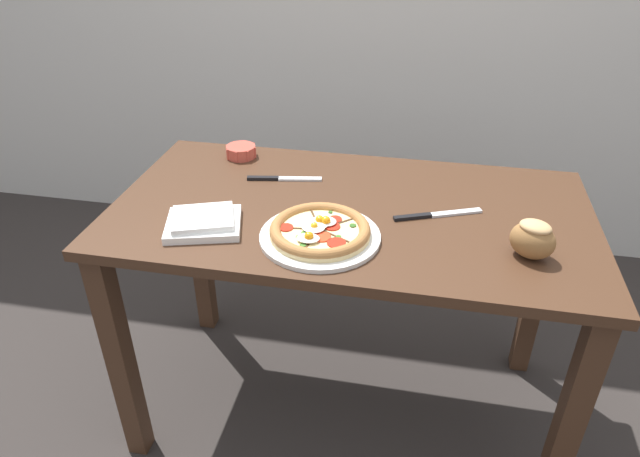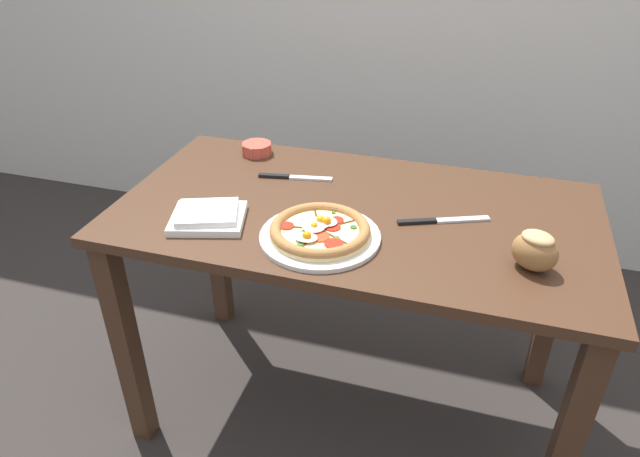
{
  "view_description": "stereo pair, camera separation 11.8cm",
  "coord_description": "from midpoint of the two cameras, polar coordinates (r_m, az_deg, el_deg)",
  "views": [
    {
      "loc": [
        0.19,
        -1.36,
        1.55
      ],
      "look_at": [
        -0.05,
        -0.17,
        0.81
      ],
      "focal_mm": 32.0,
      "sensor_mm": 36.0,
      "label": 1
    },
    {
      "loc": [
        0.3,
        -1.34,
        1.55
      ],
      "look_at": [
        -0.05,
        -0.17,
        0.81
      ],
      "focal_mm": 32.0,
      "sensor_mm": 36.0,
      "label": 2
    }
  ],
  "objects": [
    {
      "name": "dining_table",
      "position": [
        1.64,
        0.89,
        -1.68
      ],
      "size": [
        1.32,
        0.71,
        0.78
      ],
      "color": "#422819",
      "rests_on": "ground_plane"
    },
    {
      "name": "bread_piece_near",
      "position": [
        1.41,
        18.32,
        -1.04
      ],
      "size": [
        0.13,
        0.12,
        0.1
      ],
      "rotation": [
        0.0,
        0.0,
        2.68
      ],
      "color": "olive",
      "rests_on": "dining_table"
    },
    {
      "name": "knife_spare",
      "position": [
        1.55,
        9.48,
        1.33
      ],
      "size": [
        0.24,
        0.11,
        0.01
      ],
      "rotation": [
        0.0,
        0.0,
        0.4
      ],
      "color": "silver",
      "rests_on": "dining_table"
    },
    {
      "name": "pizza",
      "position": [
        1.43,
        -2.37,
        -0.41
      ],
      "size": [
        0.31,
        0.31,
        0.05
      ],
      "color": "white",
      "rests_on": "dining_table"
    },
    {
      "name": "ramekin_bowl",
      "position": [
        1.89,
        -9.69,
        7.61
      ],
      "size": [
        0.1,
        0.1,
        0.04
      ],
      "color": "#C64C3D",
      "rests_on": "dining_table"
    },
    {
      "name": "napkin_folded",
      "position": [
        1.52,
        -13.78,
        0.58
      ],
      "size": [
        0.23,
        0.21,
        0.04
      ],
      "rotation": [
        0.0,
        0.0,
        0.28
      ],
      "color": "white",
      "rests_on": "dining_table"
    },
    {
      "name": "ground_plane",
      "position": [
        2.07,
        0.74,
        -17.02
      ],
      "size": [
        12.0,
        12.0,
        0.0
      ],
      "primitive_type": "plane",
      "color": "#2D2826"
    },
    {
      "name": "knife_main",
      "position": [
        1.73,
        -5.64,
        4.95
      ],
      "size": [
        0.22,
        0.06,
        0.01
      ],
      "rotation": [
        0.0,
        0.0,
        0.18
      ],
      "color": "silver",
      "rests_on": "dining_table"
    }
  ]
}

